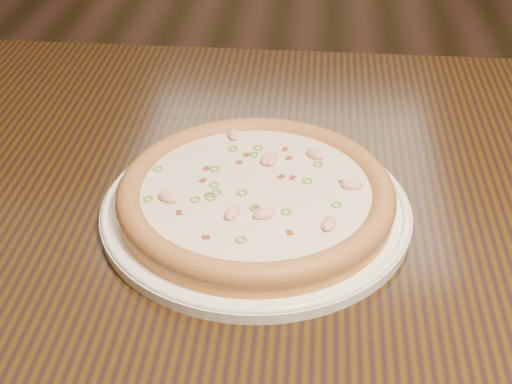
{
  "coord_description": "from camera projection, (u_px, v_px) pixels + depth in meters",
  "views": [
    {
      "loc": [
        0.16,
        -1.46,
        1.23
      ],
      "look_at": [
        0.11,
        -0.82,
        0.78
      ],
      "focal_mm": 50.0,
      "sensor_mm": 36.0,
      "label": 1
    }
  ],
  "objects": [
    {
      "name": "plate",
      "position": [
        256.0,
        208.0,
        0.79
      ],
      "size": [
        0.34,
        0.34,
        0.02
      ],
      "color": "white",
      "rests_on": "hero_table"
    },
    {
      "name": "pizza",
      "position": [
        256.0,
        194.0,
        0.78
      ],
      "size": [
        0.31,
        0.31,
        0.03
      ],
      "color": "#CD883B",
      "rests_on": "plate"
    },
    {
      "name": "hero_table",
      "position": [
        356.0,
        259.0,
        0.89
      ],
      "size": [
        1.2,
        0.8,
        0.75
      ],
      "color": "black",
      "rests_on": "ground"
    },
    {
      "name": "ground",
      "position": [
        243.0,
        253.0,
        1.91
      ],
      "size": [
        9.0,
        9.0,
        0.0
      ],
      "primitive_type": "plane",
      "color": "black"
    }
  ]
}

